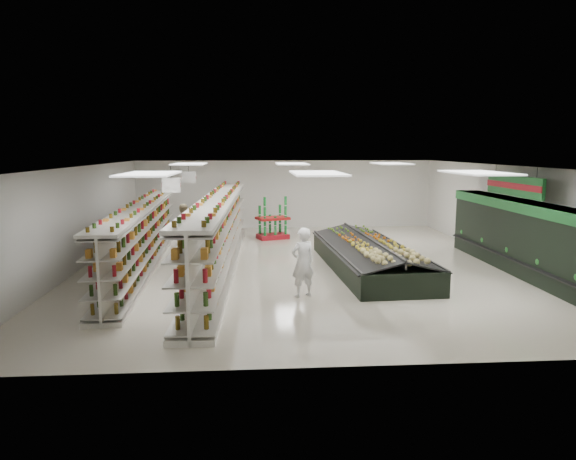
{
  "coord_description": "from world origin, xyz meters",
  "views": [
    {
      "loc": [
        -1.59,
        -16.34,
        3.75
      ],
      "look_at": [
        -0.41,
        0.21,
        1.11
      ],
      "focal_mm": 32.0,
      "sensor_mm": 36.0,
      "label": 1
    }
  ],
  "objects": [
    {
      "name": "shopper_background",
      "position": [
        -4.2,
        3.63,
        0.82
      ],
      "size": [
        0.83,
        0.93,
        1.63
      ],
      "primitive_type": "imported",
      "rotation": [
        0.0,
        0.0,
        1.04
      ],
      "color": "tan",
      "rests_on": "floor"
    },
    {
      "name": "ceiling",
      "position": [
        0.0,
        0.0,
        3.2
      ],
      "size": [
        14.0,
        16.0,
        0.02
      ],
      "primitive_type": "cube",
      "color": "white",
      "rests_on": "wall_back"
    },
    {
      "name": "soda_endcap",
      "position": [
        -0.73,
        4.93,
        0.79
      ],
      "size": [
        1.49,
        1.24,
        1.64
      ],
      "rotation": [
        0.0,
        0.0,
        0.33
      ],
      "color": "#A2121E",
      "rests_on": "floor"
    },
    {
      "name": "wall_front",
      "position": [
        0.0,
        -8.0,
        1.6
      ],
      "size": [
        14.0,
        0.02,
        3.2
      ],
      "primitive_type": "cube",
      "color": "silver",
      "rests_on": "floor"
    },
    {
      "name": "gondola_center",
      "position": [
        -2.61,
        -0.44,
        1.04
      ],
      "size": [
        1.37,
        13.04,
        2.26
      ],
      "rotation": [
        0.0,
        0.0,
        -0.03
      ],
      "color": "white",
      "rests_on": "floor"
    },
    {
      "name": "wall_back",
      "position": [
        0.0,
        8.0,
        1.6
      ],
      "size": [
        14.0,
        0.02,
        3.2
      ],
      "primitive_type": "cube",
      "color": "silver",
      "rests_on": "floor"
    },
    {
      "name": "produce_island",
      "position": [
        2.05,
        -0.83,
        0.46
      ],
      "size": [
        2.78,
        6.86,
        1.01
      ],
      "rotation": [
        0.0,
        0.0,
        0.05
      ],
      "color": "black",
      "rests_on": "floor"
    },
    {
      "name": "gondola_left",
      "position": [
        -5.08,
        0.0,
        0.92
      ],
      "size": [
        1.46,
        11.56,
        2.0
      ],
      "rotation": [
        0.0,
        0.0,
        0.05
      ],
      "color": "white",
      "rests_on": "floor"
    },
    {
      "name": "hortifruti_banner",
      "position": [
        6.25,
        -1.5,
        2.65
      ],
      "size": [
        0.12,
        3.2,
        0.95
      ],
      "color": "#1C692B",
      "rests_on": "ceiling"
    },
    {
      "name": "floor",
      "position": [
        0.0,
        0.0,
        0.0
      ],
      "size": [
        16.0,
        16.0,
        0.0
      ],
      "primitive_type": "plane",
      "color": "beige",
      "rests_on": "ground"
    },
    {
      "name": "wall_left",
      "position": [
        -7.0,
        0.0,
        1.6
      ],
      "size": [
        0.02,
        16.0,
        3.2
      ],
      "primitive_type": "cube",
      "color": "silver",
      "rests_on": "floor"
    },
    {
      "name": "aisle_sign_far",
      "position": [
        -3.8,
        2.0,
        2.75
      ],
      "size": [
        0.52,
        0.06,
        0.75
      ],
      "color": "white",
      "rests_on": "ceiling"
    },
    {
      "name": "wall_right",
      "position": [
        7.0,
        0.0,
        1.6
      ],
      "size": [
        0.02,
        16.0,
        3.2
      ],
      "primitive_type": "cube",
      "color": "silver",
      "rests_on": "floor"
    },
    {
      "name": "shopper_main",
      "position": [
        -0.32,
        -3.69,
        0.9
      ],
      "size": [
        0.77,
        0.66,
        1.79
      ],
      "primitive_type": "imported",
      "rotation": [
        0.0,
        0.0,
        3.58
      ],
      "color": "silver",
      "rests_on": "floor"
    },
    {
      "name": "aisle_sign_near",
      "position": [
        -3.8,
        -2.0,
        2.75
      ],
      "size": [
        0.52,
        0.06,
        0.75
      ],
      "color": "white",
      "rests_on": "ceiling"
    },
    {
      "name": "produce_wall_case",
      "position": [
        6.53,
        -1.5,
        1.24
      ],
      "size": [
        0.93,
        8.0,
        2.2
      ],
      "color": "black",
      "rests_on": "floor"
    }
  ]
}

